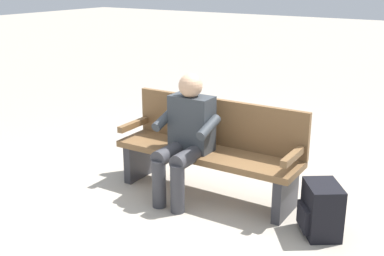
# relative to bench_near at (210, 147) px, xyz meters

# --- Properties ---
(ground_plane) EXTENTS (40.00, 40.00, 0.00)m
(ground_plane) POSITION_rel_bench_near_xyz_m (-0.00, 0.07, -0.46)
(ground_plane) COLOR #A89E8E
(bench_near) EXTENTS (1.81, 0.52, 0.90)m
(bench_near) POSITION_rel_bench_near_xyz_m (0.00, 0.00, 0.00)
(bench_near) COLOR brown
(bench_near) RESTS_ON ground
(person_seated) EXTENTS (0.58, 0.58, 1.18)m
(person_seated) POSITION_rel_bench_near_xyz_m (0.13, 0.23, 0.17)
(person_seated) COLOR #33383D
(person_seated) RESTS_ON ground
(backpack) EXTENTS (0.42, 0.44, 0.44)m
(backpack) POSITION_rel_bench_near_xyz_m (-1.17, 0.20, -0.24)
(backpack) COLOR black
(backpack) RESTS_ON ground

